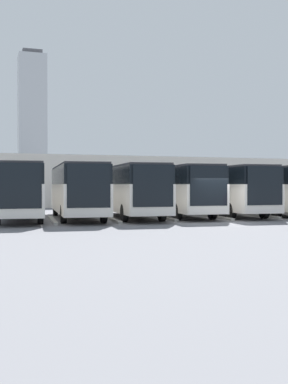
{
  "coord_description": "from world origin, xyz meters",
  "views": [
    {
      "loc": [
        12.35,
        24.07,
        2.09
      ],
      "look_at": [
        2.47,
        -5.74,
        1.66
      ],
      "focal_mm": 45.0,
      "sensor_mm": 36.0,
      "label": 1
    }
  ],
  "objects_px": {
    "bus_3": "(177,189)",
    "bus_5": "(77,189)",
    "bus_6": "(20,189)",
    "bus_1": "(265,189)",
    "bus_4": "(130,189)",
    "bus_2": "(225,189)"
  },
  "relations": [
    {
      "from": "bus_1",
      "to": "bus_3",
      "type": "relative_size",
      "value": 1.0
    },
    {
      "from": "bus_2",
      "to": "bus_5",
      "type": "height_order",
      "value": "same"
    },
    {
      "from": "bus_5",
      "to": "bus_6",
      "type": "bearing_deg",
      "value": 1.28
    },
    {
      "from": "bus_2",
      "to": "bus_6",
      "type": "height_order",
      "value": "same"
    },
    {
      "from": "bus_1",
      "to": "bus_4",
      "type": "xyz_separation_m",
      "value": [
        10.35,
        0.46,
        0.0
      ]
    },
    {
      "from": "bus_1",
      "to": "bus_2",
      "type": "relative_size",
      "value": 1.0
    },
    {
      "from": "bus_4",
      "to": "bus_5",
      "type": "bearing_deg",
      "value": 3.53
    },
    {
      "from": "bus_1",
      "to": "bus_5",
      "type": "distance_m",
      "value": 13.8
    },
    {
      "from": "bus_3",
      "to": "bus_5",
      "type": "height_order",
      "value": "same"
    },
    {
      "from": "bus_2",
      "to": "bus_4",
      "type": "bearing_deg",
      "value": 5.51
    },
    {
      "from": "bus_6",
      "to": "bus_3",
      "type": "bearing_deg",
      "value": -174.64
    },
    {
      "from": "bus_4",
      "to": "bus_5",
      "type": "relative_size",
      "value": 1.0
    },
    {
      "from": "bus_5",
      "to": "bus_6",
      "type": "distance_m",
      "value": 3.45
    },
    {
      "from": "bus_3",
      "to": "bus_4",
      "type": "bearing_deg",
      "value": 11.25
    },
    {
      "from": "bus_3",
      "to": "bus_5",
      "type": "xyz_separation_m",
      "value": [
        6.9,
        0.36,
        0.0
      ]
    },
    {
      "from": "bus_3",
      "to": "bus_4",
      "type": "xyz_separation_m",
      "value": [
        3.45,
        0.41,
        0.0
      ]
    },
    {
      "from": "bus_2",
      "to": "bus_3",
      "type": "relative_size",
      "value": 1.0
    },
    {
      "from": "bus_1",
      "to": "bus_2",
      "type": "distance_m",
      "value": 3.46
    },
    {
      "from": "bus_2",
      "to": "bus_6",
      "type": "relative_size",
      "value": 1.0
    },
    {
      "from": "bus_5",
      "to": "bus_6",
      "type": "height_order",
      "value": "same"
    },
    {
      "from": "bus_3",
      "to": "bus_4",
      "type": "distance_m",
      "value": 3.47
    },
    {
      "from": "bus_1",
      "to": "bus_4",
      "type": "height_order",
      "value": "same"
    }
  ]
}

